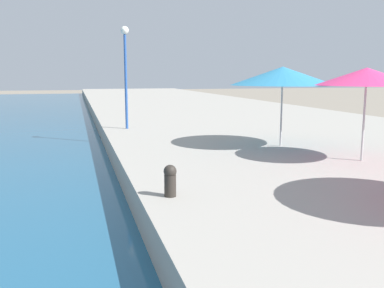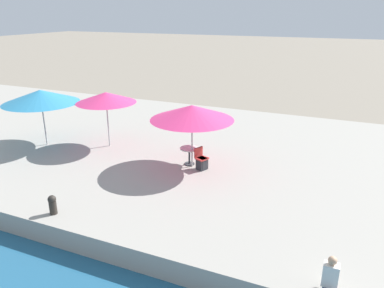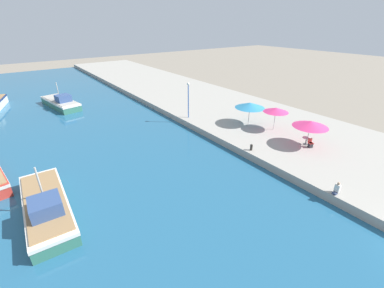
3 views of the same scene
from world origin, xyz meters
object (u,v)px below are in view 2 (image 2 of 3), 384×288
at_px(cafe_umbrella_pink, 192,112).
at_px(cafe_chair_left, 201,162).
at_px(cafe_table, 189,153).
at_px(cafe_chair_right, 202,162).
at_px(person_at_quay, 330,277).
at_px(cafe_umbrella_white, 106,97).
at_px(cafe_umbrella_striped, 41,96).
at_px(mooring_bollard, 53,204).

height_order(cafe_umbrella_pink, cafe_chair_left, cafe_umbrella_pink).
relative_size(cafe_table, cafe_chair_right, 0.88).
distance_m(cafe_chair_right, person_at_quay, 7.71).
relative_size(cafe_umbrella_white, cafe_chair_right, 3.09).
distance_m(cafe_umbrella_striped, cafe_chair_left, 8.33).
xyz_separation_m(cafe_chair_right, mooring_bollard, (-5.28, 3.04, 0.02)).
xyz_separation_m(cafe_umbrella_white, cafe_table, (-0.56, -4.49, -1.86)).
distance_m(cafe_table, mooring_bollard, 6.01).
xyz_separation_m(cafe_table, cafe_chair_right, (-0.24, -0.68, -0.21)).
height_order(person_at_quay, mooring_bollard, person_at_quay).
distance_m(cafe_umbrella_pink, cafe_chair_left, 2.08).
distance_m(cafe_umbrella_pink, cafe_table, 1.83).
bearing_deg(cafe_table, cafe_chair_left, -114.48).
xyz_separation_m(cafe_umbrella_pink, cafe_chair_right, (-0.08, -0.49, -2.02)).
bearing_deg(mooring_bollard, cafe_chair_left, -29.97).
distance_m(cafe_umbrella_striped, person_at_quay, 14.61).
bearing_deg(cafe_umbrella_pink, cafe_chair_left, -106.59).
xyz_separation_m(cafe_umbrella_striped, cafe_table, (0.53, -7.41, -1.87)).
bearing_deg(person_at_quay, mooring_bollard, 88.70).
bearing_deg(person_at_quay, cafe_table, 46.87).
xyz_separation_m(cafe_umbrella_pink, cafe_umbrella_striped, (-0.37, 7.60, 0.05)).
bearing_deg(cafe_umbrella_white, cafe_chair_right, -98.82).
bearing_deg(cafe_umbrella_striped, cafe_table, -85.93).
xyz_separation_m(cafe_umbrella_pink, cafe_table, (0.16, 0.19, -1.81)).
height_order(cafe_umbrella_white, mooring_bollard, cafe_umbrella_white).
distance_m(person_at_quay, mooring_bollard, 8.47).
distance_m(cafe_umbrella_white, cafe_umbrella_striped, 3.11).
distance_m(cafe_umbrella_white, person_at_quay, 12.47).
bearing_deg(mooring_bollard, person_at_quay, -91.30).
height_order(cafe_chair_left, cafe_chair_right, same).
relative_size(cafe_umbrella_pink, cafe_chair_left, 3.75).
bearing_deg(cafe_umbrella_white, cafe_table, -97.09).
distance_m(cafe_umbrella_pink, cafe_chair_right, 2.08).
bearing_deg(cafe_umbrella_white, cafe_umbrella_striped, 110.41).
bearing_deg(cafe_chair_left, cafe_umbrella_white, -74.98).
xyz_separation_m(cafe_umbrella_white, cafe_chair_right, (-0.80, -5.17, -2.07)).
bearing_deg(mooring_bollard, cafe_table, -23.09).
height_order(cafe_umbrella_pink, mooring_bollard, cafe_umbrella_pink).
xyz_separation_m(cafe_umbrella_white, cafe_umbrella_striped, (-1.09, 2.92, 0.01)).
bearing_deg(cafe_umbrella_white, cafe_chair_left, -99.46).
distance_m(cafe_umbrella_pink, person_at_quay, 8.34).
relative_size(cafe_umbrella_striped, mooring_bollard, 5.41).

